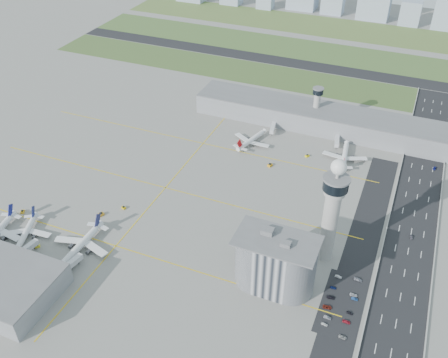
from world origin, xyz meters
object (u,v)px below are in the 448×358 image
at_px(admin_building, 275,262).
at_px(tug_1, 37,246).
at_px(tug_3, 124,208).
at_px(car_lot_6, 342,337).
at_px(airplane_near_b, 25,231).
at_px(car_lot_5, 338,277).
at_px(car_lot_7, 346,322).
at_px(car_lot_4, 333,288).
at_px(jet_bridge_far_0, 274,125).
at_px(airplane_near_c, 80,242).
at_px(car_lot_10, 354,295).
at_px(jet_bridge_near_1, 18,257).
at_px(airplane_far_a, 252,137).
at_px(tug_0, 22,211).
at_px(tug_2, 101,214).
at_px(car_lot_8, 350,313).
at_px(tug_4, 270,165).
at_px(airplane_far_b, 345,152).
at_px(car_lot_3, 331,297).
at_px(control_tower, 332,208).
at_px(car_hw_2, 435,168).
at_px(car_lot_2, 327,307).
at_px(car_hw_4, 421,125).
at_px(secondary_tower, 317,103).
at_px(car_hw_1, 411,237).
at_px(tug_5, 307,156).
at_px(car_lot_9, 355,299).
at_px(jet_bridge_far_1, 337,138).
at_px(car_lot_11, 358,279).
at_px(car_lot_0, 324,324).

distance_m(admin_building, tug_1, 136.22).
relative_size(tug_3, car_lot_6, 0.69).
bearing_deg(airplane_near_b, car_lot_5, 82.14).
relative_size(tug_3, car_lot_7, 0.70).
bearing_deg(car_lot_4, jet_bridge_far_0, 24.50).
distance_m(airplane_near_c, car_lot_10, 151.44).
bearing_deg(jet_bridge_near_1, airplane_far_a, -14.77).
bearing_deg(jet_bridge_near_1, tug_0, 47.95).
relative_size(tug_2, car_lot_8, 1.08).
relative_size(airplane_near_b, car_lot_8, 11.07).
xyz_separation_m(tug_4, car_lot_8, (77.03, -107.32, -0.46)).
height_order(airplane_far_b, jet_bridge_far_0, airplane_far_b).
xyz_separation_m(airplane_near_b, tug_3, (38.31, 44.59, -4.15)).
height_order(admin_building, car_lot_3, admin_building).
relative_size(control_tower, car_hw_2, 15.42).
bearing_deg(tug_3, car_lot_2, -82.47).
bearing_deg(car_hw_4, car_lot_4, -100.64).
bearing_deg(airplane_near_c, car_hw_2, 132.29).
bearing_deg(tug_3, secondary_tower, -10.16).
bearing_deg(admin_building, car_lot_6, -26.28).
relative_size(airplane_near_b, tug_2, 10.22).
distance_m(jet_bridge_near_1, car_hw_1, 223.62).
relative_size(airplane_near_b, car_lot_10, 8.88).
bearing_deg(tug_1, car_lot_2, -120.79).
height_order(control_tower, car_lot_5, control_tower).
distance_m(airplane_near_b, tug_2, 44.61).
bearing_deg(control_tower, admin_building, -123.70).
relative_size(tug_3, car_lot_2, 0.60).
height_order(tug_1, tug_5, tug_1).
height_order(admin_building, airplane_near_b, admin_building).
height_order(airplane_near_b, airplane_near_c, airplane_near_c).
bearing_deg(car_lot_6, tug_3, 79.78).
distance_m(car_lot_4, car_lot_9, 12.17).
height_order(tug_2, car_lot_7, tug_2).
relative_size(airplane_far_a, jet_bridge_far_1, 2.57).
height_order(tug_3, car_lot_6, tug_3).
distance_m(airplane_far_a, tug_3, 114.72).
relative_size(airplane_far_a, jet_bridge_far_0, 2.57).
xyz_separation_m(tug_1, car_lot_2, (162.87, 20.56, -0.22)).
bearing_deg(car_hw_2, car_hw_1, -87.44).
distance_m(car_lot_4, car_lot_11, 15.16).
relative_size(tug_1, car_hw_4, 0.87).
bearing_deg(airplane_near_c, car_lot_0, 91.14).
relative_size(airplane_near_c, car_lot_3, 9.73).
xyz_separation_m(airplane_near_b, car_hw_4, (201.13, 224.05, -4.37)).
bearing_deg(car_lot_11, jet_bridge_far_0, 37.72).
relative_size(admin_building, car_lot_6, 10.62).
height_order(admin_building, car_hw_2, admin_building).
bearing_deg(admin_building, airplane_near_c, -170.57).
distance_m(car_lot_3, car_hw_2, 147.77).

